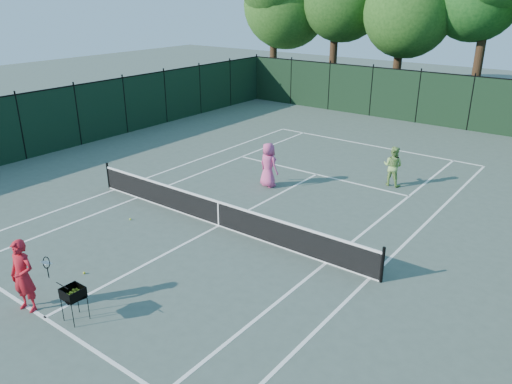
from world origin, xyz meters
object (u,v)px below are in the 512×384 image
Objects in this scene: loose_ball_near_cart at (84,273)px; loose_ball_midcourt at (130,219)px; ball_hopper at (73,293)px; player_pink at (268,165)px; player_green at (393,166)px; coach at (23,276)px.

loose_ball_midcourt is at bearing 119.82° from loose_ball_near_cart.
ball_hopper reaches higher than loose_ball_midcourt.
loose_ball_midcourt is (-1.78, 3.10, 0.00)m from loose_ball_near_cart.
player_pink reaches higher than ball_hopper.
loose_ball_near_cart and loose_ball_midcourt have the same top height.
player_green is 12.41m from loose_ball_near_cart.
player_green is (3.70, 13.53, -0.12)m from coach.
player_green is at bearing 55.99° from loose_ball_midcourt.
coach reaches higher than loose_ball_near_cart.
coach is 2.12× the size of ball_hopper.
coach is 1.04× the size of player_pink.
player_pink is 1.11× the size of player_green.
coach is at bearing -66.77° from loose_ball_midcourt.
player_pink reaches higher than loose_ball_midcourt.
ball_hopper is (1.55, -9.97, -0.16)m from player_pink.
loose_ball_midcourt is (-1.89, -5.50, -0.87)m from player_pink.
player_pink is at bearing 109.92° from ball_hopper.
ball_hopper is (-2.37, -13.08, -0.07)m from player_green.
player_pink is 26.51× the size of loose_ball_midcourt.
player_green is at bearing 71.01° from loose_ball_near_cart.
player_pink is 26.51× the size of loose_ball_near_cart.
loose_ball_near_cart is (-0.33, 1.82, -0.90)m from coach.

